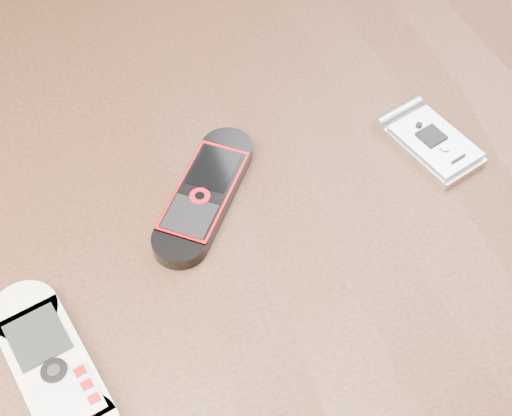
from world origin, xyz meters
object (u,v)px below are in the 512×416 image
Objects in this scene: nokia_black_red at (205,194)px; motorola_razr at (432,142)px; nokia_white at (54,369)px; table at (251,288)px.

nokia_black_red is 0.19m from motorola_razr.
motorola_razr is (0.32, 0.11, -0.00)m from nokia_white.
table is 0.12m from nokia_black_red.
nokia_white is (-0.16, -0.08, 0.11)m from table.
nokia_white reaches higher than table.
nokia_white is 1.04× the size of nokia_black_red.
table is at bearing 12.95° from nokia_white.
table is at bearing 170.03° from motorola_razr.
nokia_white is at bearing -179.61° from motorola_razr.
table is 0.21m from nokia_white.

